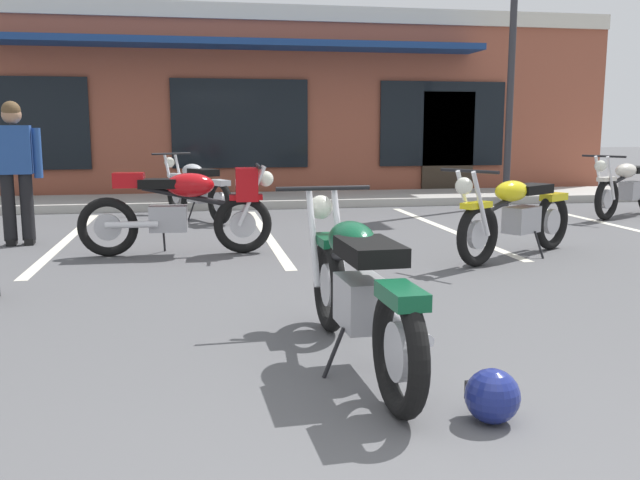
% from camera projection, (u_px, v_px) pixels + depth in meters
% --- Properties ---
extents(ground_plane, '(80.00, 80.00, 0.00)m').
position_uv_depth(ground_plane, '(311.00, 299.00, 5.56)').
color(ground_plane, '#515154').
extents(sidewalk_kerb, '(22.00, 1.80, 0.14)m').
position_uv_depth(sidewalk_kerb, '(246.00, 200.00, 12.46)').
color(sidewalk_kerb, '#A8A59E').
rests_on(sidewalk_kerb, ground_plane).
extents(brick_storefront_building, '(15.44, 6.16, 3.70)m').
position_uv_depth(brick_storefront_building, '(233.00, 107.00, 15.79)').
color(brick_storefront_building, brown).
rests_on(brick_storefront_building, ground_plane).
extents(painted_stall_lines, '(10.04, 4.80, 0.01)m').
position_uv_depth(painted_stall_lines, '(266.00, 234.00, 8.98)').
color(painted_stall_lines, silver).
rests_on(painted_stall_lines, ground_plane).
extents(motorcycle_foreground_classic, '(0.66, 2.11, 0.98)m').
position_uv_depth(motorcycle_foreground_classic, '(357.00, 287.00, 3.95)').
color(motorcycle_foreground_classic, black).
rests_on(motorcycle_foreground_classic, ground_plane).
extents(motorcycle_red_sportbike, '(2.11, 0.66, 0.98)m').
position_uv_depth(motorcycle_red_sportbike, '(186.00, 206.00, 7.44)').
color(motorcycle_red_sportbike, black).
rests_on(motorcycle_red_sportbike, ground_plane).
extents(motorcycle_black_cruiser, '(1.87, 1.34, 0.98)m').
position_uv_depth(motorcycle_black_cruiser, '(628.00, 187.00, 10.69)').
color(motorcycle_black_cruiser, black).
rests_on(motorcycle_black_cruiser, ground_plane).
extents(motorcycle_blue_standard, '(1.19, 1.96, 0.98)m').
position_uv_depth(motorcycle_blue_standard, '(197.00, 188.00, 10.40)').
color(motorcycle_blue_standard, black).
rests_on(motorcycle_blue_standard, ground_plane).
extents(motorcycle_green_cafe_racer, '(1.86, 1.37, 0.98)m').
position_uv_depth(motorcycle_green_cafe_racer, '(516.00, 215.00, 7.26)').
color(motorcycle_green_cafe_racer, black).
rests_on(motorcycle_green_cafe_racer, ground_plane).
extents(person_in_black_shirt, '(0.61, 0.30, 1.68)m').
position_uv_depth(person_in_black_shirt, '(15.00, 164.00, 7.96)').
color(person_in_black_shirt, black).
rests_on(person_in_black_shirt, ground_plane).
extents(helmet_on_pavement, '(0.26, 0.26, 0.26)m').
position_uv_depth(helmet_on_pavement, '(492.00, 396.00, 3.21)').
color(helmet_on_pavement, navy).
rests_on(helmet_on_pavement, ground_plane).
extents(parking_lot_lamp_post, '(0.24, 0.76, 5.08)m').
position_uv_depth(parking_lot_lamp_post, '(517.00, 13.00, 11.57)').
color(parking_lot_lamp_post, '#2D2D33').
rests_on(parking_lot_lamp_post, ground_plane).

